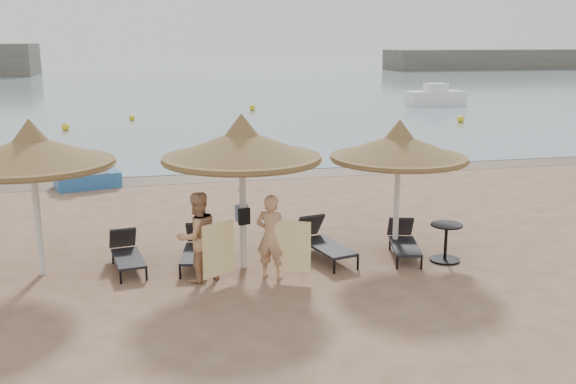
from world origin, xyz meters
name	(u,v)px	position (x,y,z in m)	size (l,w,h in m)	color
ground	(267,275)	(0.00, 0.00, 0.00)	(160.00, 160.00, 0.00)	#95755E
sea	(154,73)	(0.00, 80.00, 0.01)	(200.00, 140.00, 0.03)	slate
wet_sand_strip	(212,177)	(0.00, 9.40, 0.00)	(200.00, 1.60, 0.01)	brown
palapa_left	(31,152)	(-4.30, 1.07, 2.45)	(3.10, 3.10, 3.08)	silver
palapa_center	(242,146)	(-0.37, 0.57, 2.49)	(3.16, 3.16, 3.13)	silver
palapa_right	(399,147)	(2.99, 0.78, 2.30)	(2.92, 2.92, 2.89)	silver
lounger_far_left	(127,252)	(-2.67, 1.07, 0.32)	(0.76, 1.67, 0.72)	black
lounger_near_left	(197,248)	(-1.26, 1.01, 0.34)	(0.86, 1.75, 0.75)	black
lounger_near_right	(322,241)	(1.35, 0.79, 0.37)	(1.00, 1.90, 0.81)	black
lounger_far_right	(404,241)	(3.08, 0.52, 0.32)	(0.93, 1.70, 0.72)	black
side_table	(446,244)	(3.79, -0.02, 0.38)	(0.66, 0.66, 0.80)	black
person_left	(197,230)	(-1.33, 0.02, 1.01)	(0.93, 0.60, 2.02)	tan
person_right	(271,230)	(0.06, -0.15, 0.97)	(0.89, 0.58, 1.93)	tan
towel_left	(219,249)	(-0.98, -0.33, 0.72)	(0.64, 0.40, 1.04)	yellow
towel_right	(292,246)	(0.41, -0.40, 0.69)	(0.66, 0.32, 1.00)	yellow
bag_patterned	(242,212)	(-0.37, 0.75, 1.10)	(0.28, 0.17, 0.33)	silver
bag_dark	(244,216)	(-0.37, 0.41, 1.11)	(0.24, 0.13, 0.33)	black
pedal_boat	(86,177)	(-3.99, 8.85, 0.33)	(2.12, 1.57, 0.89)	#28609F
buoy_left	(66,127)	(-5.94, 22.28, 0.20)	(0.40, 0.40, 0.40)	yellow
buoy_mid	(252,108)	(4.88, 29.45, 0.20)	(0.40, 0.40, 0.40)	yellow
buoy_right	(461,119)	(15.10, 20.80, 0.21)	(0.41, 0.41, 0.41)	yellow
buoy_extra	(132,118)	(-2.70, 25.88, 0.17)	(0.34, 0.34, 0.34)	yellow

